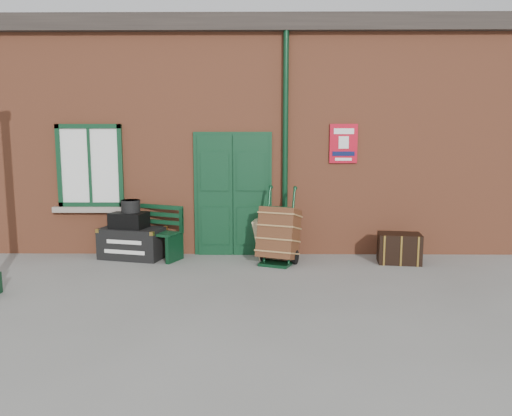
{
  "coord_description": "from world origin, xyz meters",
  "views": [
    {
      "loc": [
        0.22,
        -7.59,
        2.18
      ],
      "look_at": [
        0.13,
        0.6,
        1.0
      ],
      "focal_mm": 35.0,
      "sensor_mm": 36.0,
      "label": 1
    }
  ],
  "objects_px": {
    "bench": "(141,230)",
    "dark_trunk": "(399,248)",
    "porter_trolley": "(279,235)",
    "houdini_trunk": "(133,243)"
  },
  "relations": [
    {
      "from": "dark_trunk",
      "to": "houdini_trunk",
      "type": "bearing_deg",
      "value": -176.14
    },
    {
      "from": "houdini_trunk",
      "to": "dark_trunk",
      "type": "distance_m",
      "value": 4.72
    },
    {
      "from": "bench",
      "to": "dark_trunk",
      "type": "xyz_separation_m",
      "value": [
        4.58,
        -0.44,
        -0.24
      ]
    },
    {
      "from": "bench",
      "to": "houdini_trunk",
      "type": "xyz_separation_m",
      "value": [
        -0.13,
        -0.14,
        -0.22
      ]
    },
    {
      "from": "houdini_trunk",
      "to": "porter_trolley",
      "type": "bearing_deg",
      "value": 6.47
    },
    {
      "from": "bench",
      "to": "dark_trunk",
      "type": "relative_size",
      "value": 2.31
    },
    {
      "from": "bench",
      "to": "houdini_trunk",
      "type": "height_order",
      "value": "bench"
    },
    {
      "from": "houdini_trunk",
      "to": "porter_trolley",
      "type": "height_order",
      "value": "porter_trolley"
    },
    {
      "from": "porter_trolley",
      "to": "dark_trunk",
      "type": "relative_size",
      "value": 1.82
    },
    {
      "from": "bench",
      "to": "dark_trunk",
      "type": "height_order",
      "value": "bench"
    }
  ]
}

